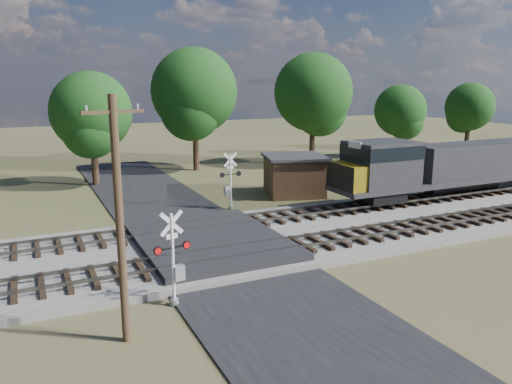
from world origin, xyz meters
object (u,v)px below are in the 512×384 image
crossing_signal_near (175,267)px  equipment_shed (294,175)px  utility_pole (119,216)px  crossing_signal_far (230,186)px

crossing_signal_near → equipment_shed: (13.43, 14.71, -0.04)m
crossing_signal_near → utility_pole: bearing=-149.4°
crossing_signal_far → equipment_shed: crossing_signal_far is taller
crossing_signal_near → equipment_shed: size_ratio=0.69×
crossing_signal_far → equipment_shed: bearing=-164.0°
crossing_signal_near → equipment_shed: crossing_signal_near is taller
crossing_signal_far → crossing_signal_near: bearing=56.5°
crossing_signal_far → equipment_shed: size_ratio=0.71×
crossing_signal_near → crossing_signal_far: 14.58m
equipment_shed → crossing_signal_far: bearing=-145.0°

